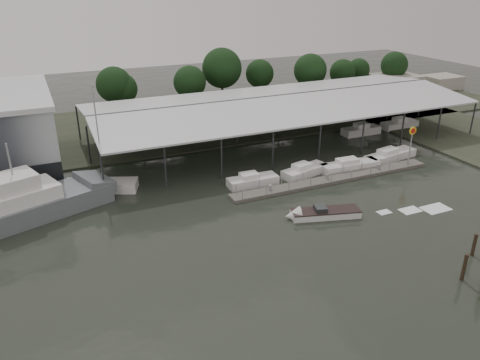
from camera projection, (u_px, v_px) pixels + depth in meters
name	position (u px, v px, depth m)	size (l,w,h in m)	color
ground	(263.00, 244.00, 44.72)	(200.00, 200.00, 0.00)	#252A22
land_strip_far	(152.00, 126.00, 79.78)	(140.00, 30.00, 0.30)	#3C4030
covered_boat_shed	(280.00, 100.00, 72.10)	(58.24, 24.00, 6.96)	silver
floating_dock	(334.00, 179.00, 58.66)	(28.00, 2.00, 1.40)	#5F5A54
shell_fuel_sign	(412.00, 139.00, 61.71)	(1.10, 0.18, 5.55)	gray
distant_commercial_buildings	(409.00, 84.00, 103.65)	(22.00, 8.00, 4.00)	#9F988B
grey_trawler	(30.00, 203.00, 49.27)	(18.26, 10.54, 8.84)	slate
white_sailboat	(100.00, 185.00, 55.81)	(8.90, 5.59, 13.00)	white
speedboat_underway	(319.00, 214.00, 49.67)	(18.63, 6.89, 2.00)	white
moored_cruiser_0	(252.00, 181.00, 57.25)	(6.31, 2.39, 1.70)	white
moored_cruiser_1	(304.00, 171.00, 60.18)	(6.95, 3.76, 1.70)	white
moored_cruiser_2	(350.00, 166.00, 61.80)	(8.23, 2.62, 1.70)	white
moored_cruiser_3	(390.00, 155.00, 65.33)	(8.73, 3.54, 1.70)	white
horizon_tree_line	(254.00, 74.00, 91.00)	(66.28, 11.16, 11.39)	#301E15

